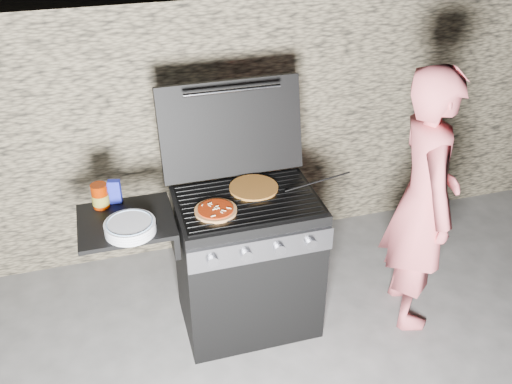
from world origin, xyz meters
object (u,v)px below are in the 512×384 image
object	(u,v)px
pizza_topped	(216,210)
sauce_jar	(100,196)
person	(423,202)
gas_grill	(207,271)

from	to	relation	value
pizza_topped	sauce_jar	xyz separation A→B (m)	(-0.59, 0.24, 0.05)
pizza_topped	person	size ratio (longest dim) A/B	0.14
gas_grill	pizza_topped	xyz separation A→B (m)	(0.05, -0.07, 0.47)
gas_grill	person	xyz separation A→B (m)	(1.26, -0.18, 0.37)
sauce_jar	person	size ratio (longest dim) A/B	0.08
gas_grill	sauce_jar	bearing A→B (deg)	162.93
gas_grill	sauce_jar	xyz separation A→B (m)	(-0.53, 0.16, 0.52)
sauce_jar	person	distance (m)	1.83
person	sauce_jar	bearing A→B (deg)	92.18
sauce_jar	person	xyz separation A→B (m)	(1.79, -0.34, -0.14)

